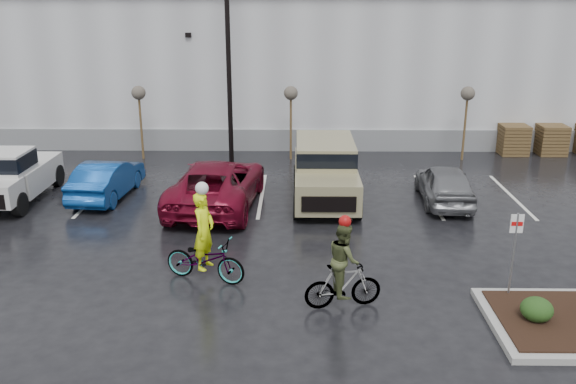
{
  "coord_description": "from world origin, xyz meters",
  "views": [
    {
      "loc": [
        -1.27,
        -12.88,
        7.0
      ],
      "look_at": [
        -1.5,
        4.42,
        1.3
      ],
      "focal_mm": 38.0,
      "sensor_mm": 36.0,
      "label": 1
    }
  ],
  "objects_px": {
    "sapling_east": "(467,98)",
    "car_red": "(217,184)",
    "sapling_west": "(139,97)",
    "car_grey": "(445,184)",
    "sapling_mid": "(291,97)",
    "car_blue": "(107,179)",
    "pallet_stack_b": "(551,140)",
    "fire_lane_sign": "(514,246)",
    "cyclist_hivis": "(205,251)",
    "cyclist_olive": "(343,274)",
    "pickup_white": "(14,172)",
    "lamppost": "(228,27)",
    "suv_tan": "(325,173)",
    "pallet_stack_a": "(513,139)"
  },
  "relations": [
    {
      "from": "pickup_white",
      "to": "car_blue",
      "type": "xyz_separation_m",
      "value": [
        3.22,
        0.17,
        -0.31
      ]
    },
    {
      "from": "suv_tan",
      "to": "sapling_west",
      "type": "bearing_deg",
      "value": 144.21
    },
    {
      "from": "pallet_stack_a",
      "to": "pallet_stack_b",
      "type": "bearing_deg",
      "value": 0.0
    },
    {
      "from": "car_red",
      "to": "suv_tan",
      "type": "xyz_separation_m",
      "value": [
        3.7,
        0.61,
        0.23
      ]
    },
    {
      "from": "car_grey",
      "to": "cyclist_hivis",
      "type": "xyz_separation_m",
      "value": [
        -7.44,
        -6.14,
        0.12
      ]
    },
    {
      "from": "suv_tan",
      "to": "pallet_stack_a",
      "type": "bearing_deg",
      "value": 36.99
    },
    {
      "from": "pallet_stack_b",
      "to": "car_red",
      "type": "bearing_deg",
      "value": -153.04
    },
    {
      "from": "sapling_east",
      "to": "cyclist_hivis",
      "type": "xyz_separation_m",
      "value": [
        -9.56,
        -11.83,
        -1.93
      ]
    },
    {
      "from": "cyclist_hivis",
      "to": "car_red",
      "type": "bearing_deg",
      "value": 22.66
    },
    {
      "from": "lamppost",
      "to": "suv_tan",
      "type": "distance_m",
      "value": 7.54
    },
    {
      "from": "fire_lane_sign",
      "to": "cyclist_olive",
      "type": "relative_size",
      "value": 0.97
    },
    {
      "from": "car_red",
      "to": "pallet_stack_b",
      "type": "bearing_deg",
      "value": -148.21
    },
    {
      "from": "sapling_mid",
      "to": "car_grey",
      "type": "height_order",
      "value": "sapling_mid"
    },
    {
      "from": "sapling_west",
      "to": "fire_lane_sign",
      "type": "distance_m",
      "value": 17.46
    },
    {
      "from": "fire_lane_sign",
      "to": "car_grey",
      "type": "bearing_deg",
      "value": 89.32
    },
    {
      "from": "lamppost",
      "to": "cyclist_hivis",
      "type": "height_order",
      "value": "lamppost"
    },
    {
      "from": "car_blue",
      "to": "car_red",
      "type": "distance_m",
      "value": 4.14
    },
    {
      "from": "pallet_stack_b",
      "to": "car_blue",
      "type": "bearing_deg",
      "value": -160.92
    },
    {
      "from": "pallet_stack_b",
      "to": "car_grey",
      "type": "height_order",
      "value": "car_grey"
    },
    {
      "from": "sapling_east",
      "to": "car_blue",
      "type": "distance_m",
      "value": 15.09
    },
    {
      "from": "cyclist_hivis",
      "to": "sapling_mid",
      "type": "bearing_deg",
      "value": 8.81
    },
    {
      "from": "sapling_east",
      "to": "cyclist_hivis",
      "type": "bearing_deg",
      "value": -128.92
    },
    {
      "from": "sapling_west",
      "to": "car_blue",
      "type": "height_order",
      "value": "sapling_west"
    },
    {
      "from": "pallet_stack_a",
      "to": "cyclist_hivis",
      "type": "relative_size",
      "value": 0.52
    },
    {
      "from": "sapling_west",
      "to": "car_grey",
      "type": "height_order",
      "value": "sapling_west"
    },
    {
      "from": "car_grey",
      "to": "cyclist_olive",
      "type": "relative_size",
      "value": 1.75
    },
    {
      "from": "car_blue",
      "to": "car_grey",
      "type": "height_order",
      "value": "car_grey"
    },
    {
      "from": "sapling_mid",
      "to": "pickup_white",
      "type": "distance_m",
      "value": 11.27
    },
    {
      "from": "car_blue",
      "to": "lamppost",
      "type": "bearing_deg",
      "value": -127.81
    },
    {
      "from": "car_red",
      "to": "cyclist_olive",
      "type": "relative_size",
      "value": 2.53
    },
    {
      "from": "fire_lane_sign",
      "to": "cyclist_hivis",
      "type": "bearing_deg",
      "value": 172.52
    },
    {
      "from": "pallet_stack_a",
      "to": "pallet_stack_b",
      "type": "relative_size",
      "value": 1.0
    },
    {
      "from": "lamppost",
      "to": "car_red",
      "type": "distance_m",
      "value": 7.13
    },
    {
      "from": "lamppost",
      "to": "suv_tan",
      "type": "relative_size",
      "value": 1.81
    },
    {
      "from": "pallet_stack_b",
      "to": "sapling_west",
      "type": "bearing_deg",
      "value": -176.86
    },
    {
      "from": "pallet_stack_b",
      "to": "car_blue",
      "type": "relative_size",
      "value": 0.33
    },
    {
      "from": "sapling_east",
      "to": "pickup_white",
      "type": "xyz_separation_m",
      "value": [
        -17.2,
        -5.46,
        -1.75
      ]
    },
    {
      "from": "pallet_stack_b",
      "to": "pickup_white",
      "type": "height_order",
      "value": "pickup_white"
    },
    {
      "from": "fire_lane_sign",
      "to": "cyclist_hivis",
      "type": "height_order",
      "value": "cyclist_hivis"
    },
    {
      "from": "lamppost",
      "to": "cyclist_olive",
      "type": "bearing_deg",
      "value": -72.56
    },
    {
      "from": "sapling_mid",
      "to": "lamppost",
      "type": "bearing_deg",
      "value": -158.2
    },
    {
      "from": "fire_lane_sign",
      "to": "car_blue",
      "type": "relative_size",
      "value": 0.54
    },
    {
      "from": "fire_lane_sign",
      "to": "car_grey",
      "type": "xyz_separation_m",
      "value": [
        0.08,
        7.1,
        -0.73
      ]
    },
    {
      "from": "pallet_stack_b",
      "to": "cyclist_hivis",
      "type": "distance_m",
      "value": 18.81
    },
    {
      "from": "cyclist_hivis",
      "to": "car_grey",
      "type": "bearing_deg",
      "value": -31.82
    },
    {
      "from": "sapling_mid",
      "to": "car_blue",
      "type": "xyz_separation_m",
      "value": [
        -6.48,
        -5.29,
        -2.05
      ]
    },
    {
      "from": "car_blue",
      "to": "suv_tan",
      "type": "bearing_deg",
      "value": -177.13
    },
    {
      "from": "sapling_east",
      "to": "car_red",
      "type": "distance_m",
      "value": 11.88
    },
    {
      "from": "cyclist_olive",
      "to": "pallet_stack_a",
      "type": "bearing_deg",
      "value": -42.58
    },
    {
      "from": "sapling_east",
      "to": "sapling_mid",
      "type": "bearing_deg",
      "value": 180.0
    }
  ]
}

